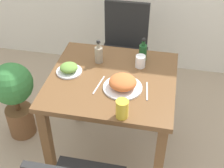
{
  "coord_description": "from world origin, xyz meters",
  "views": [
    {
      "loc": [
        0.33,
        -1.61,
        2.02
      ],
      "look_at": [
        0.0,
        0.0,
        0.72
      ],
      "focal_mm": 50.0,
      "sensor_mm": 36.0,
      "label": 1
    }
  ],
  "objects_px": {
    "chair_far": "(124,47)",
    "sauce_bottle": "(99,54)",
    "juice_glass": "(122,109)",
    "drink_cup": "(140,61)",
    "potted_plant_left": "(14,94)",
    "food_plate": "(123,83)",
    "condiment_bottle": "(143,52)",
    "side_plate": "(69,69)"
  },
  "relations": [
    {
      "from": "chair_far",
      "to": "sauce_bottle",
      "type": "bearing_deg",
      "value": -97.16
    },
    {
      "from": "juice_glass",
      "to": "sauce_bottle",
      "type": "xyz_separation_m",
      "value": [
        -0.26,
        0.51,
        0.01
      ]
    },
    {
      "from": "drink_cup",
      "to": "sauce_bottle",
      "type": "height_order",
      "value": "sauce_bottle"
    },
    {
      "from": "drink_cup",
      "to": "potted_plant_left",
      "type": "height_order",
      "value": "drink_cup"
    },
    {
      "from": "chair_far",
      "to": "sauce_bottle",
      "type": "height_order",
      "value": "sauce_bottle"
    },
    {
      "from": "drink_cup",
      "to": "juice_glass",
      "type": "height_order",
      "value": "juice_glass"
    },
    {
      "from": "food_plate",
      "to": "sauce_bottle",
      "type": "xyz_separation_m",
      "value": [
        -0.22,
        0.26,
        0.03
      ]
    },
    {
      "from": "drink_cup",
      "to": "condiment_bottle",
      "type": "relative_size",
      "value": 0.49
    },
    {
      "from": "food_plate",
      "to": "condiment_bottle",
      "type": "height_order",
      "value": "condiment_bottle"
    },
    {
      "from": "chair_far",
      "to": "sauce_bottle",
      "type": "xyz_separation_m",
      "value": [
        -0.08,
        -0.63,
        0.32
      ]
    },
    {
      "from": "juice_glass",
      "to": "potted_plant_left",
      "type": "relative_size",
      "value": 0.16
    },
    {
      "from": "condiment_bottle",
      "to": "side_plate",
      "type": "bearing_deg",
      "value": -151.81
    },
    {
      "from": "side_plate",
      "to": "potted_plant_left",
      "type": "bearing_deg",
      "value": 171.21
    },
    {
      "from": "food_plate",
      "to": "chair_far",
      "type": "bearing_deg",
      "value": 98.72
    },
    {
      "from": "drink_cup",
      "to": "sauce_bottle",
      "type": "distance_m",
      "value": 0.3
    },
    {
      "from": "drink_cup",
      "to": "side_plate",
      "type": "bearing_deg",
      "value": -160.83
    },
    {
      "from": "chair_far",
      "to": "food_plate",
      "type": "height_order",
      "value": "chair_far"
    },
    {
      "from": "side_plate",
      "to": "juice_glass",
      "type": "distance_m",
      "value": 0.55
    },
    {
      "from": "juice_glass",
      "to": "potted_plant_left",
      "type": "bearing_deg",
      "value": 155.34
    },
    {
      "from": "food_plate",
      "to": "condiment_bottle",
      "type": "distance_m",
      "value": 0.36
    },
    {
      "from": "chair_far",
      "to": "potted_plant_left",
      "type": "relative_size",
      "value": 1.31
    },
    {
      "from": "food_plate",
      "to": "sauce_bottle",
      "type": "relative_size",
      "value": 1.41
    },
    {
      "from": "food_plate",
      "to": "potted_plant_left",
      "type": "distance_m",
      "value": 0.99
    },
    {
      "from": "food_plate",
      "to": "condiment_bottle",
      "type": "relative_size",
      "value": 1.41
    },
    {
      "from": "side_plate",
      "to": "juice_glass",
      "type": "xyz_separation_m",
      "value": [
        0.43,
        -0.35,
        0.03
      ]
    },
    {
      "from": "drink_cup",
      "to": "sauce_bottle",
      "type": "bearing_deg",
      "value": -179.92
    },
    {
      "from": "drink_cup",
      "to": "juice_glass",
      "type": "xyz_separation_m",
      "value": [
        -0.04,
        -0.51,
        0.01
      ]
    },
    {
      "from": "chair_far",
      "to": "food_plate",
      "type": "distance_m",
      "value": 0.95
    },
    {
      "from": "side_plate",
      "to": "drink_cup",
      "type": "xyz_separation_m",
      "value": [
        0.46,
        0.16,
        0.02
      ]
    },
    {
      "from": "chair_far",
      "to": "juice_glass",
      "type": "bearing_deg",
      "value": -81.21
    },
    {
      "from": "chair_far",
      "to": "side_plate",
      "type": "bearing_deg",
      "value": -107.43
    },
    {
      "from": "food_plate",
      "to": "juice_glass",
      "type": "height_order",
      "value": "juice_glass"
    },
    {
      "from": "drink_cup",
      "to": "sauce_bottle",
      "type": "relative_size",
      "value": 0.49
    },
    {
      "from": "food_plate",
      "to": "side_plate",
      "type": "height_order",
      "value": "food_plate"
    },
    {
      "from": "juice_glass",
      "to": "condiment_bottle",
      "type": "xyz_separation_m",
      "value": [
        0.04,
        0.6,
        0.01
      ]
    },
    {
      "from": "chair_far",
      "to": "juice_glass",
      "type": "height_order",
      "value": "chair_far"
    },
    {
      "from": "chair_far",
      "to": "side_plate",
      "type": "xyz_separation_m",
      "value": [
        -0.25,
        -0.79,
        0.28
      ]
    },
    {
      "from": "side_plate",
      "to": "sauce_bottle",
      "type": "distance_m",
      "value": 0.24
    },
    {
      "from": "chair_far",
      "to": "food_plate",
      "type": "xyz_separation_m",
      "value": [
        0.14,
        -0.89,
        0.29
      ]
    },
    {
      "from": "food_plate",
      "to": "sauce_bottle",
      "type": "distance_m",
      "value": 0.34
    },
    {
      "from": "sauce_bottle",
      "to": "food_plate",
      "type": "bearing_deg",
      "value": -50.3
    },
    {
      "from": "chair_far",
      "to": "potted_plant_left",
      "type": "distance_m",
      "value": 1.05
    }
  ]
}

